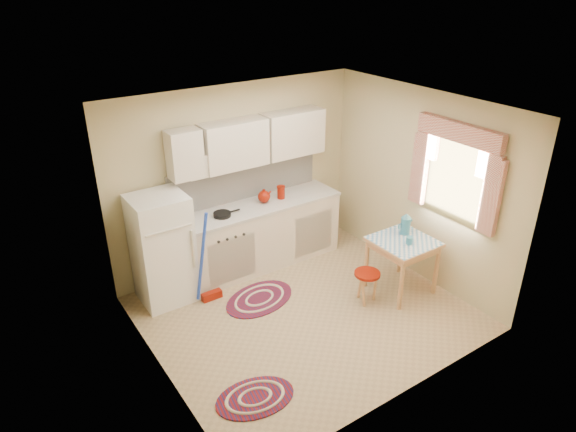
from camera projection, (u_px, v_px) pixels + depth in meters
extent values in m
plane|color=tan|center=(305.00, 313.00, 6.25)|extent=(3.60, 3.60, 0.00)
cube|color=silver|center=(309.00, 110.00, 5.16)|extent=(3.60, 3.20, 0.04)
cube|color=tan|center=(237.00, 177.00, 6.89)|extent=(3.60, 0.04, 2.50)
cube|color=tan|center=(414.00, 288.00, 4.51)|extent=(3.60, 0.04, 2.50)
cube|color=tan|center=(151.00, 269.00, 4.79)|extent=(0.04, 3.20, 2.50)
cube|color=tan|center=(419.00, 186.00, 6.61)|extent=(0.04, 3.20, 2.50)
cube|color=white|center=(245.00, 179.00, 6.97)|extent=(2.25, 0.03, 0.55)
cube|color=beige|center=(250.00, 141.00, 6.61)|extent=(2.25, 0.33, 0.60)
cube|color=white|center=(456.00, 178.00, 6.06)|extent=(0.04, 0.85, 0.95)
cube|color=white|center=(162.00, 249.00, 6.24)|extent=(0.65, 0.60, 1.40)
cube|color=beige|center=(262.00, 235.00, 7.12)|extent=(2.25, 0.60, 0.88)
cube|color=beige|center=(261.00, 205.00, 6.92)|extent=(2.27, 0.62, 0.04)
cylinder|color=black|center=(222.00, 214.00, 6.55)|extent=(0.23, 0.23, 0.05)
cylinder|color=maroon|center=(281.00, 193.00, 7.04)|extent=(0.14, 0.14, 0.16)
cube|color=tan|center=(401.00, 265.00, 6.55)|extent=(0.72, 0.72, 0.72)
cylinder|color=maroon|center=(366.00, 287.00, 6.38)|extent=(0.33, 0.33, 0.42)
cylinder|color=teal|center=(409.00, 241.00, 6.29)|extent=(0.11, 0.11, 0.10)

